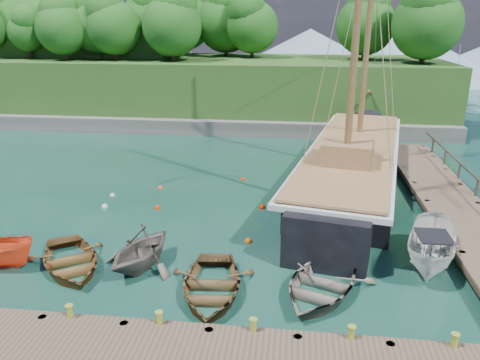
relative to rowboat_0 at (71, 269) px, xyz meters
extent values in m
plane|color=#153B2D|center=(5.96, 1.15, 0.00)|extent=(160.00, 160.00, 0.00)
cube|color=#4A392C|center=(17.46, 8.15, 0.54)|extent=(3.20, 24.00, 0.12)
cube|color=#32291B|center=(17.46, 8.15, 0.38)|extent=(3.20, 24.00, 0.20)
cylinder|color=#32291B|center=(16.16, 19.85, 0.05)|extent=(0.28, 0.28, 1.10)
cylinder|color=#32291B|center=(18.76, 19.85, 0.05)|extent=(0.28, 0.28, 1.10)
cylinder|color=olive|center=(1.96, -3.95, 0.00)|extent=(0.26, 0.26, 0.45)
cylinder|color=olive|center=(4.96, -3.95, 0.00)|extent=(0.26, 0.26, 0.45)
cylinder|color=olive|center=(7.96, -3.95, 0.00)|extent=(0.26, 0.26, 0.45)
cylinder|color=olive|center=(10.96, -3.95, 0.00)|extent=(0.26, 0.26, 0.45)
imported|color=brown|center=(0.00, 0.00, 0.00)|extent=(5.26, 5.60, 0.94)
imported|color=#5D554E|center=(2.86, 0.51, 0.00)|extent=(4.17, 4.50, 1.95)
imported|color=brown|center=(6.10, -1.19, 0.00)|extent=(3.77, 4.97, 0.97)
imported|color=#675F56|center=(10.19, -0.57, 0.00)|extent=(5.04, 5.83, 1.01)
imported|color=silver|center=(14.81, 1.94, 0.00)|extent=(3.33, 5.31, 1.92)
cube|color=black|center=(12.48, 11.29, 0.80)|extent=(7.98, 16.04, 3.19)
cube|color=black|center=(14.47, 20.96, 0.80)|extent=(3.66, 5.28, 2.87)
cube|color=black|center=(10.70, 2.71, 0.80)|extent=(4.21, 4.57, 3.03)
cube|color=silver|center=(12.48, 11.29, 2.34)|extent=(9.01, 20.77, 0.25)
cube|color=brown|center=(12.48, 11.29, 2.59)|extent=(8.48, 20.25, 0.12)
cube|color=brown|center=(11.81, 8.07, 3.19)|extent=(3.05, 3.44, 1.20)
cylinder|color=brown|center=(15.20, 24.48, 3.79)|extent=(1.63, 6.80, 1.69)
cylinder|color=brown|center=(11.68, 7.43, 10.38)|extent=(0.36, 0.36, 15.58)
sphere|color=silver|center=(-1.22, 6.54, 0.00)|extent=(0.34, 0.34, 0.34)
sphere|color=#F22600|center=(1.70, 6.71, 0.00)|extent=(0.33, 0.33, 0.33)
sphere|color=red|center=(7.38, 7.48, 0.00)|extent=(0.36, 0.36, 0.36)
sphere|color=white|center=(8.53, 8.62, 0.00)|extent=(0.28, 0.28, 0.28)
sphere|color=#FB5024|center=(0.97, 9.87, 0.00)|extent=(0.29, 0.29, 0.29)
sphere|color=#D14100|center=(5.80, 12.06, 0.00)|extent=(0.30, 0.30, 0.30)
sphere|color=white|center=(-1.47, 8.27, 0.00)|extent=(0.29, 0.29, 0.29)
sphere|color=#E35F0D|center=(7.05, 3.31, 0.00)|extent=(0.36, 0.36, 0.36)
cube|color=#474744|center=(-2.04, 25.15, 0.60)|extent=(50.00, 4.00, 1.40)
cube|color=#294B1A|center=(-2.04, 31.15, 3.00)|extent=(50.00, 14.00, 6.00)
cube|color=#294B1A|center=(-16.04, 35.15, 5.00)|extent=(24.00, 12.00, 10.00)
cylinder|color=#382616|center=(-10.15, 29.27, 6.70)|extent=(0.36, 0.36, 1.40)
sphere|color=#1C4C18|center=(-10.15, 29.27, 9.10)|extent=(5.42, 5.42, 5.42)
cylinder|color=#382616|center=(-8.22, 27.97, 6.70)|extent=(0.36, 0.36, 1.40)
sphere|color=#1C4C18|center=(-8.22, 27.97, 8.96)|extent=(5.02, 5.02, 5.02)
cylinder|color=#382616|center=(-14.77, 35.94, 6.70)|extent=(0.36, 0.36, 1.40)
sphere|color=#1C4C18|center=(-14.77, 35.94, 9.39)|extent=(6.25, 6.25, 6.25)
cylinder|color=#382616|center=(19.86, 27.81, 6.70)|extent=(0.36, 0.36, 1.40)
sphere|color=#1C4C18|center=(19.86, 27.81, 9.30)|extent=(6.00, 6.00, 6.00)
cylinder|color=#382616|center=(-19.62, 31.47, 6.70)|extent=(0.36, 0.36, 1.40)
sphere|color=#1C4C18|center=(-19.62, 31.47, 9.26)|extent=(5.89, 5.89, 5.89)
cylinder|color=#382616|center=(4.35, 32.37, 6.70)|extent=(0.36, 0.36, 1.40)
sphere|color=#1C4C18|center=(4.35, 32.37, 9.00)|extent=(5.13, 5.13, 5.13)
cylinder|color=#382616|center=(-15.57, 36.68, 6.70)|extent=(0.36, 0.36, 1.40)
sphere|color=#1C4C18|center=(-15.57, 36.68, 8.88)|extent=(4.80, 4.80, 4.80)
cylinder|color=#382616|center=(-4.20, 31.35, 6.70)|extent=(0.36, 0.36, 1.40)
sphere|color=#1C4C18|center=(-4.20, 31.35, 9.24)|extent=(5.82, 5.82, 5.82)
cylinder|color=#382616|center=(1.38, 34.51, 6.70)|extent=(0.36, 0.36, 1.40)
sphere|color=#1C4C18|center=(1.38, 34.51, 9.32)|extent=(6.05, 6.05, 6.05)
cylinder|color=#382616|center=(20.05, 28.81, 6.70)|extent=(0.36, 0.36, 1.40)
sphere|color=#1C4C18|center=(20.05, 28.81, 8.87)|extent=(4.77, 4.77, 4.77)
cylinder|color=#382616|center=(-2.55, 27.70, 6.70)|extent=(0.36, 0.36, 1.40)
sphere|color=#1C4C18|center=(-2.55, 27.70, 9.11)|extent=(5.47, 5.47, 5.47)
cylinder|color=#382616|center=(15.23, 31.55, 6.70)|extent=(0.36, 0.36, 1.40)
sphere|color=#1C4C18|center=(15.23, 31.55, 9.14)|extent=(5.55, 5.55, 5.55)
cylinder|color=#382616|center=(-4.06, 38.91, 6.70)|extent=(0.36, 0.36, 1.40)
sphere|color=#1C4C18|center=(-4.06, 38.91, 9.39)|extent=(6.25, 6.25, 6.25)
cylinder|color=#382616|center=(-22.25, 36.98, 6.70)|extent=(0.36, 0.36, 1.40)
sphere|color=#1C4C18|center=(-22.25, 36.98, 9.09)|extent=(5.41, 5.41, 5.41)
cylinder|color=#382616|center=(-11.95, 32.56, 6.70)|extent=(0.36, 0.36, 1.40)
sphere|color=#1C4C18|center=(-11.95, 32.56, 9.12)|extent=(5.47, 5.47, 5.47)
cylinder|color=#382616|center=(-17.31, 28.79, 6.70)|extent=(0.36, 0.36, 1.40)
sphere|color=#1C4C18|center=(-17.31, 28.79, 8.52)|extent=(3.77, 3.77, 3.77)
cylinder|color=#382616|center=(-13.65, 32.63, 6.70)|extent=(0.36, 0.36, 1.40)
sphere|color=#1C4C18|center=(-13.65, 32.63, 9.31)|extent=(6.04, 6.04, 6.04)
cylinder|color=#382616|center=(0.23, 39.52, 6.70)|extent=(0.36, 0.36, 1.40)
sphere|color=#1C4C18|center=(0.23, 39.52, 9.26)|extent=(5.89, 5.89, 5.89)
cylinder|color=#382616|center=(-5.94, 32.18, 6.70)|extent=(0.36, 0.36, 1.40)
sphere|color=#1C4C18|center=(-5.94, 32.18, 9.33)|extent=(6.08, 6.08, 6.08)
cylinder|color=#382616|center=(-16.94, 30.40, 6.70)|extent=(0.36, 0.36, 1.40)
sphere|color=#1C4C18|center=(-16.94, 30.40, 8.69)|extent=(4.25, 4.25, 4.25)
cylinder|color=#382616|center=(-12.96, 27.21, 6.70)|extent=(0.36, 0.36, 1.40)
sphere|color=#1C4C18|center=(-12.96, 27.21, 8.87)|extent=(4.77, 4.77, 4.77)
cube|color=silver|center=(-14.04, 34.15, 10.50)|extent=(4.00, 5.00, 3.00)
cone|color=#728CA5|center=(25.96, 71.15, 4.50)|extent=(36.00, 36.00, 9.00)
cone|color=#728CA5|center=(10.96, 71.15, 4.00)|extent=(32.00, 32.00, 8.00)
cone|color=#728CA5|center=(-24.04, 71.15, 5.00)|extent=(40.00, 40.00, 10.00)
camera|label=1|loc=(9.03, -16.13, 9.85)|focal=35.00mm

